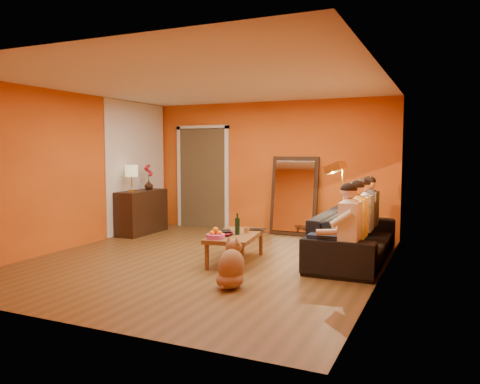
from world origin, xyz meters
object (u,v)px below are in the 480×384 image
at_px(table_lamp, 132,178).
at_px(coffee_table, 236,248).
at_px(vase, 149,185).
at_px(sideboard, 142,212).
at_px(person_far_left, 350,231).
at_px(person_mid_right, 364,219).
at_px(laptop, 256,230).
at_px(mirror_frame, 294,196).
at_px(dog, 231,263).
at_px(person_far_right, 370,215).
at_px(floor_lamp, 342,213).
at_px(sofa, 354,237).
at_px(person_mid_left, 357,225).
at_px(wine_bottle, 237,224).
at_px(tumbler, 246,230).

height_order(table_lamp, coffee_table, table_lamp).
bearing_deg(vase, sideboard, -90.00).
relative_size(table_lamp, person_far_left, 0.42).
bearing_deg(person_mid_right, laptop, -159.27).
xyz_separation_m(mirror_frame, person_far_left, (1.58, -2.67, -0.15)).
bearing_deg(sideboard, dog, -39.35).
bearing_deg(person_far_right, floor_lamp, -110.52).
xyz_separation_m(table_lamp, vase, (0.00, 0.55, -0.16)).
distance_m(sofa, dog, 2.27).
bearing_deg(person_far_left, person_far_right, 90.00).
height_order(person_mid_left, vase, person_mid_left).
xyz_separation_m(sofa, coffee_table, (-1.56, -0.82, -0.15)).
height_order(table_lamp, wine_bottle, table_lamp).
bearing_deg(floor_lamp, sideboard, -168.06).
xyz_separation_m(dog, tumbler, (-0.36, 1.30, 0.17)).
bearing_deg(dog, person_far_right, 42.97).
relative_size(mirror_frame, coffee_table, 1.25).
xyz_separation_m(sideboard, laptop, (2.86, -1.06, 0.01)).
distance_m(table_lamp, person_mid_left, 4.46).
relative_size(mirror_frame, sofa, 0.62).
xyz_separation_m(table_lamp, floor_lamp, (4.09, -0.40, -0.39)).
xyz_separation_m(person_far_left, wine_bottle, (-1.64, 0.13, -0.03)).
distance_m(table_lamp, vase, 0.57).
relative_size(sideboard, table_lamp, 2.31).
distance_m(person_mid_left, laptop, 1.52).
bearing_deg(laptop, person_mid_left, -19.07).
distance_m(dog, laptop, 1.57).
xyz_separation_m(floor_lamp, person_mid_right, (0.28, 0.20, -0.11)).
bearing_deg(coffee_table, mirror_frame, 79.48).
xyz_separation_m(table_lamp, tumbler, (2.80, -0.99, -0.64)).
relative_size(person_far_right, laptop, 3.76).
xyz_separation_m(person_far_left, tumbler, (-1.57, 0.30, -0.15)).
xyz_separation_m(sofa, dog, (-1.07, -2.00, -0.06)).
height_order(coffee_table, person_far_right, person_far_right).
relative_size(coffee_table, person_far_left, 1.00).
bearing_deg(person_far_right, mirror_frame, 147.05).
xyz_separation_m(person_far_left, person_mid_right, (0.00, 1.10, 0.00)).
height_order(table_lamp, floor_lamp, floor_lamp).
height_order(dog, laptop, dog).
xyz_separation_m(table_lamp, person_far_left, (4.37, -1.29, -0.49)).
height_order(person_mid_left, person_far_right, same).
height_order(dog, vase, vase).
distance_m(floor_lamp, vase, 4.20).
bearing_deg(floor_lamp, tumbler, -133.47).
distance_m(wine_bottle, vase, 3.25).
relative_size(mirror_frame, floor_lamp, 1.06).
bearing_deg(person_far_left, dog, -140.17).
height_order(sofa, person_mid_right, person_mid_right).
bearing_deg(mirror_frame, person_mid_right, -44.89).
xyz_separation_m(coffee_table, wine_bottle, (0.05, -0.05, 0.37)).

